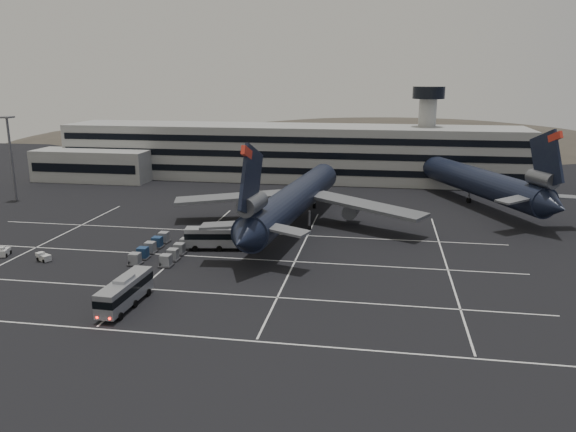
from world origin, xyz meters
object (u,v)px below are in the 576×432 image
object	(u,v)px
bus_far	(220,236)
tug_a	(3,252)
trijet_main	(294,199)
bus_near	(125,291)
uld_cluster	(162,249)

from	to	relation	value
bus_far	tug_a	distance (m)	32.88
trijet_main	tug_a	xyz separation A→B (m)	(-41.15, -23.46, -4.56)
bus_far	tug_a	xyz separation A→B (m)	(-31.63, -8.88, -1.42)
bus_far	bus_near	bearing A→B (deg)	160.01
bus_far	uld_cluster	bearing A→B (deg)	108.92
bus_near	tug_a	distance (m)	30.83
trijet_main	uld_cluster	distance (m)	26.14
trijet_main	tug_a	distance (m)	47.59
bus_near	uld_cluster	distance (m)	19.90
uld_cluster	bus_near	bearing A→B (deg)	-80.25
bus_near	tug_a	bearing A→B (deg)	152.68
bus_near	uld_cluster	size ratio (longest dim) A/B	0.79
uld_cluster	tug_a	bearing A→B (deg)	-168.87
uld_cluster	bus_far	bearing A→B (deg)	27.74
bus_near	uld_cluster	xyz separation A→B (m)	(-3.37, 19.58, -1.17)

